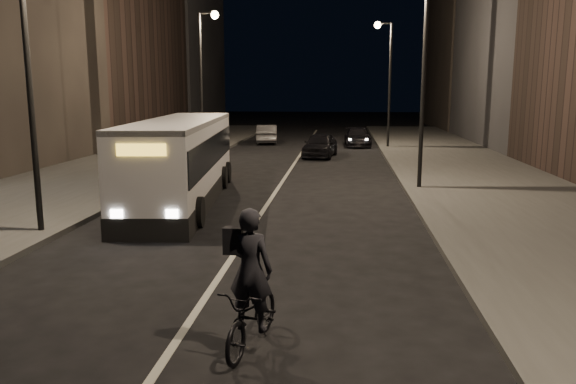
% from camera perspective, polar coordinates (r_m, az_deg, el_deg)
% --- Properties ---
extents(ground, '(180.00, 180.00, 0.00)m').
position_cam_1_polar(ground, '(11.21, -8.21, -10.32)').
color(ground, black).
rests_on(ground, ground).
extents(sidewalk_right, '(7.00, 70.00, 0.16)m').
position_cam_1_polar(sidewalk_right, '(25.18, 19.12, 1.00)').
color(sidewalk_right, '#393936').
rests_on(sidewalk_right, ground).
extents(sidewalk_left, '(7.00, 70.00, 0.16)m').
position_cam_1_polar(sidewalk_left, '(26.87, -18.84, 1.57)').
color(sidewalk_left, '#393936').
rests_on(sidewalk_left, ground).
extents(streetlight_right_mid, '(1.20, 0.44, 8.12)m').
position_cam_1_polar(streetlight_right_mid, '(22.38, 13.03, 13.77)').
color(streetlight_right_mid, black).
rests_on(streetlight_right_mid, sidewalk_right).
extents(streetlight_right_far, '(1.20, 0.44, 8.12)m').
position_cam_1_polar(streetlight_right_far, '(38.29, 9.94, 12.37)').
color(streetlight_right_far, black).
rests_on(streetlight_right_far, sidewalk_right).
extents(streetlight_left_near, '(1.20, 0.44, 8.12)m').
position_cam_1_polar(streetlight_left_near, '(16.29, -24.31, 14.50)').
color(streetlight_left_near, black).
rests_on(streetlight_left_near, sidewalk_left).
extents(streetlight_left_far, '(1.20, 0.44, 8.12)m').
position_cam_1_polar(streetlight_left_far, '(33.16, -8.43, 12.74)').
color(streetlight_left_far, black).
rests_on(streetlight_left_far, sidewalk_left).
extents(city_bus, '(3.37, 10.96, 2.91)m').
position_cam_1_polar(city_bus, '(20.09, -10.75, 3.48)').
color(city_bus, silver).
rests_on(city_bus, ground).
extents(cyclist_on_bicycle, '(1.08, 2.06, 2.26)m').
position_cam_1_polar(cyclist_on_bicycle, '(8.71, -3.66, -11.12)').
color(cyclist_on_bicycle, black).
rests_on(cyclist_on_bicycle, ground).
extents(car_near, '(2.19, 4.37, 1.43)m').
position_cam_1_polar(car_near, '(33.18, 3.28, 4.80)').
color(car_near, black).
rests_on(car_near, ground).
extents(car_mid, '(1.91, 4.29, 1.37)m').
position_cam_1_polar(car_mid, '(41.61, -2.15, 5.90)').
color(car_mid, '#3B3C3E').
rests_on(car_mid, ground).
extents(car_far, '(1.92, 4.35, 1.24)m').
position_cam_1_polar(car_far, '(39.85, 7.07, 5.54)').
color(car_far, black).
rests_on(car_far, ground).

